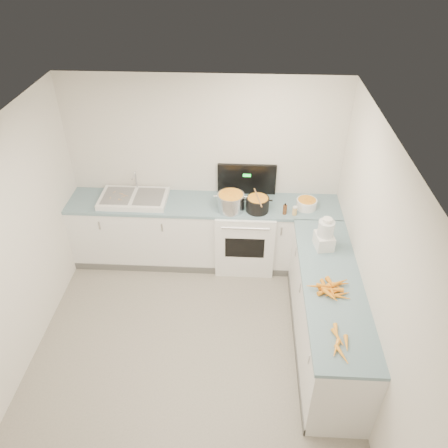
{
  "coord_description": "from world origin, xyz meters",
  "views": [
    {
      "loc": [
        0.52,
        -2.98,
        4.01
      ],
      "look_at": [
        0.3,
        1.1,
        1.05
      ],
      "focal_mm": 35.0,
      "sensor_mm": 36.0,
      "label": 1
    }
  ],
  "objects_px": {
    "spice_jar": "(295,211)",
    "steel_pot": "(231,203)",
    "sink": "(134,198)",
    "mixing_bowl": "(306,204)",
    "extract_bottle": "(285,210)",
    "black_pot": "(257,205)",
    "food_processor": "(325,235)",
    "stove": "(245,234)"
  },
  "relations": [
    {
      "from": "stove",
      "to": "mixing_bowl",
      "type": "distance_m",
      "value": 0.92
    },
    {
      "from": "stove",
      "to": "black_pot",
      "type": "bearing_deg",
      "value": -40.37
    },
    {
      "from": "black_pot",
      "to": "mixing_bowl",
      "type": "relative_size",
      "value": 1.11
    },
    {
      "from": "black_pot",
      "to": "spice_jar",
      "type": "bearing_deg",
      "value": -8.32
    },
    {
      "from": "mixing_bowl",
      "to": "extract_bottle",
      "type": "xyz_separation_m",
      "value": [
        -0.28,
        -0.15,
        0.0
      ]
    },
    {
      "from": "black_pot",
      "to": "steel_pot",
      "type": "bearing_deg",
      "value": -179.83
    },
    {
      "from": "steel_pot",
      "to": "food_processor",
      "type": "bearing_deg",
      "value": -32.81
    },
    {
      "from": "mixing_bowl",
      "to": "extract_bottle",
      "type": "distance_m",
      "value": 0.32
    },
    {
      "from": "mixing_bowl",
      "to": "food_processor",
      "type": "height_order",
      "value": "food_processor"
    },
    {
      "from": "black_pot",
      "to": "food_processor",
      "type": "distance_m",
      "value": 1.0
    },
    {
      "from": "steel_pot",
      "to": "mixing_bowl",
      "type": "bearing_deg",
      "value": 5.65
    },
    {
      "from": "steel_pot",
      "to": "extract_bottle",
      "type": "bearing_deg",
      "value": -4.77
    },
    {
      "from": "spice_jar",
      "to": "stove",
      "type": "bearing_deg",
      "value": 162.6
    },
    {
      "from": "spice_jar",
      "to": "food_processor",
      "type": "relative_size",
      "value": 0.26
    },
    {
      "from": "mixing_bowl",
      "to": "food_processor",
      "type": "distance_m",
      "value": 0.79
    },
    {
      "from": "mixing_bowl",
      "to": "extract_bottle",
      "type": "relative_size",
      "value": 2.05
    },
    {
      "from": "steel_pot",
      "to": "mixing_bowl",
      "type": "height_order",
      "value": "steel_pot"
    },
    {
      "from": "food_processor",
      "to": "sink",
      "type": "bearing_deg",
      "value": 160.49
    },
    {
      "from": "food_processor",
      "to": "steel_pot",
      "type": "bearing_deg",
      "value": 147.19
    },
    {
      "from": "stove",
      "to": "black_pot",
      "type": "height_order",
      "value": "stove"
    },
    {
      "from": "sink",
      "to": "mixing_bowl",
      "type": "distance_m",
      "value": 2.21
    },
    {
      "from": "mixing_bowl",
      "to": "food_processor",
      "type": "xyz_separation_m",
      "value": [
        0.11,
        -0.78,
        0.11
      ]
    },
    {
      "from": "sink",
      "to": "food_processor",
      "type": "relative_size",
      "value": 2.24
    },
    {
      "from": "stove",
      "to": "steel_pot",
      "type": "bearing_deg",
      "value": -147.35
    },
    {
      "from": "sink",
      "to": "spice_jar",
      "type": "distance_m",
      "value": 2.06
    },
    {
      "from": "steel_pot",
      "to": "food_processor",
      "type": "distance_m",
      "value": 1.27
    },
    {
      "from": "food_processor",
      "to": "spice_jar",
      "type": "bearing_deg",
      "value": 113.67
    },
    {
      "from": "spice_jar",
      "to": "food_processor",
      "type": "bearing_deg",
      "value": -66.33
    },
    {
      "from": "steel_pot",
      "to": "food_processor",
      "type": "relative_size",
      "value": 0.87
    },
    {
      "from": "mixing_bowl",
      "to": "sink",
      "type": "bearing_deg",
      "value": 178.86
    },
    {
      "from": "spice_jar",
      "to": "steel_pot",
      "type": "bearing_deg",
      "value": 175.23
    },
    {
      "from": "sink",
      "to": "black_pot",
      "type": "height_order",
      "value": "sink"
    },
    {
      "from": "sink",
      "to": "extract_bottle",
      "type": "bearing_deg",
      "value": -5.73
    },
    {
      "from": "sink",
      "to": "mixing_bowl",
      "type": "bearing_deg",
      "value": -1.14
    },
    {
      "from": "stove",
      "to": "black_pot",
      "type": "distance_m",
      "value": 0.58
    },
    {
      "from": "extract_bottle",
      "to": "spice_jar",
      "type": "height_order",
      "value": "extract_bottle"
    },
    {
      "from": "steel_pot",
      "to": "spice_jar",
      "type": "bearing_deg",
      "value": -4.77
    },
    {
      "from": "stove",
      "to": "food_processor",
      "type": "relative_size",
      "value": 3.54
    },
    {
      "from": "steel_pot",
      "to": "food_processor",
      "type": "xyz_separation_m",
      "value": [
        1.06,
        -0.68,
        0.06
      ]
    },
    {
      "from": "steel_pot",
      "to": "spice_jar",
      "type": "distance_m",
      "value": 0.8
    },
    {
      "from": "mixing_bowl",
      "to": "stove",
      "type": "bearing_deg",
      "value": 177.87
    },
    {
      "from": "sink",
      "to": "mixing_bowl",
      "type": "height_order",
      "value": "sink"
    }
  ]
}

